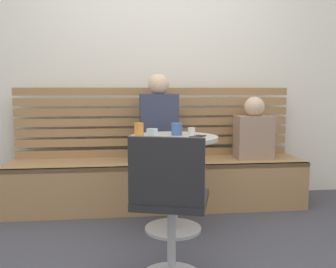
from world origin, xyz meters
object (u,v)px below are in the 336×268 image
at_px(person_adult, 159,122).
at_px(cup_espresso_small, 191,131).
at_px(cup_mug_blue, 177,129).
at_px(phone_on_table, 198,136).
at_px(white_chair, 170,204).
at_px(booth_bench, 158,184).
at_px(person_child_left, 254,132).
at_px(cup_tumbler_orange, 139,129).
at_px(cafe_table, 173,165).
at_px(cup_glass_short, 152,134).

relative_size(person_adult, cup_espresso_small, 14.15).
distance_m(cup_espresso_small, cup_mug_blue, 0.13).
bearing_deg(cup_mug_blue, cup_espresso_small, 14.44).
bearing_deg(phone_on_table, white_chair, 108.43).
height_order(booth_bench, phone_on_table, phone_on_table).
relative_size(booth_bench, person_child_left, 4.61).
distance_m(booth_bench, cup_tumbler_orange, 0.82).
xyz_separation_m(cafe_table, white_chair, (-0.13, -0.81, -0.05)).
relative_size(cafe_table, cup_glass_short, 9.25).
distance_m(booth_bench, cup_glass_short, 0.98).
xyz_separation_m(white_chair, cup_tumbler_orange, (-0.13, 0.86, 0.33)).
distance_m(cup_mug_blue, cup_glass_short, 0.33).
relative_size(booth_bench, cup_espresso_small, 48.21).
bearing_deg(cup_tumbler_orange, cup_mug_blue, 1.79).
bearing_deg(cup_espresso_small, white_chair, -107.54).
xyz_separation_m(person_adult, cup_tumbler_orange, (-0.20, -0.55, -0.01)).
distance_m(booth_bench, person_child_left, 1.03).
distance_m(white_chair, person_adult, 1.44).
relative_size(booth_bench, phone_on_table, 19.29).
distance_m(person_child_left, cup_espresso_small, 0.88).
height_order(booth_bench, person_adult, person_adult).
xyz_separation_m(white_chair, cup_mug_blue, (0.16, 0.87, 0.32)).
height_order(white_chair, cup_mug_blue, white_chair).
bearing_deg(cafe_table, white_chair, -98.94).
height_order(white_chair, person_adult, person_adult).
xyz_separation_m(person_adult, cup_espresso_small, (0.21, -0.51, -0.03)).
distance_m(booth_bench, person_adult, 0.58).
distance_m(person_adult, cup_glass_short, 0.80).
xyz_separation_m(white_chair, person_adult, (0.07, 1.40, 0.33)).
relative_size(person_adult, cup_glass_short, 9.90).
bearing_deg(cup_glass_short, cafe_table, 48.48).
relative_size(cafe_table, cup_tumbler_orange, 7.40).
height_order(booth_bench, cup_espresso_small, cup_espresso_small).
xyz_separation_m(white_chair, phone_on_table, (0.30, 0.75, 0.28)).
height_order(person_child_left, cup_tumbler_orange, person_child_left).
relative_size(booth_bench, cup_mug_blue, 28.42).
bearing_deg(cup_glass_short, person_adult, 81.19).
xyz_separation_m(booth_bench, cup_espresso_small, (0.22, -0.51, 0.55)).
relative_size(white_chair, cup_espresso_small, 15.18).
xyz_separation_m(person_adult, cup_glass_short, (-0.12, -0.79, -0.02)).
distance_m(person_child_left, cup_mug_blue, 0.99).
height_order(white_chair, cup_espresso_small, white_chair).
bearing_deg(booth_bench, person_child_left, 1.01).
height_order(person_adult, phone_on_table, person_adult).
distance_m(cafe_table, cup_glass_short, 0.37).
bearing_deg(cup_glass_short, white_chair, -85.51).
bearing_deg(person_child_left, person_adult, -178.54).
bearing_deg(cup_tumbler_orange, cup_espresso_small, 5.57).
xyz_separation_m(cup_espresso_small, phone_on_table, (0.02, -0.15, -0.02)).
bearing_deg(booth_bench, cup_glass_short, -97.89).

